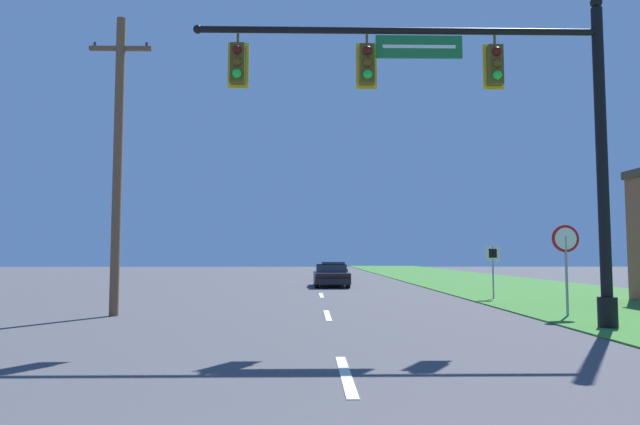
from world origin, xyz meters
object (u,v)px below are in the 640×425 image
(car_ahead, at_px, (331,275))
(far_car, at_px, (333,271))
(route_sign_post, at_px, (493,260))
(utility_pole_near, at_px, (118,159))
(signal_mast, at_px, (489,117))
(stop_sign, at_px, (566,249))

(car_ahead, height_order, far_car, same)
(route_sign_post, relative_size, utility_pole_near, 0.24)
(car_ahead, relative_size, utility_pole_near, 0.54)
(utility_pole_near, bearing_deg, signal_mast, -17.59)
(far_car, bearing_deg, stop_sign, -77.59)
(car_ahead, distance_m, stop_sign, 16.53)
(far_car, height_order, route_sign_post, route_sign_post)
(car_ahead, relative_size, stop_sign, 1.84)
(signal_mast, bearing_deg, far_car, 95.36)
(signal_mast, bearing_deg, utility_pole_near, 162.41)
(signal_mast, bearing_deg, car_ahead, 99.71)
(stop_sign, bearing_deg, signal_mast, -138.87)
(car_ahead, height_order, stop_sign, stop_sign)
(route_sign_post, bearing_deg, utility_pole_near, -155.95)
(car_ahead, xyz_separation_m, utility_pole_near, (-6.68, -14.80, 3.85))
(stop_sign, relative_size, route_sign_post, 1.23)
(stop_sign, xyz_separation_m, utility_pole_near, (-12.63, 0.57, 2.59))
(signal_mast, bearing_deg, route_sign_post, 71.94)
(signal_mast, distance_m, utility_pole_near, 10.24)
(stop_sign, distance_m, utility_pole_near, 12.90)
(car_ahead, bearing_deg, stop_sign, -68.86)
(route_sign_post, height_order, utility_pole_near, utility_pole_near)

